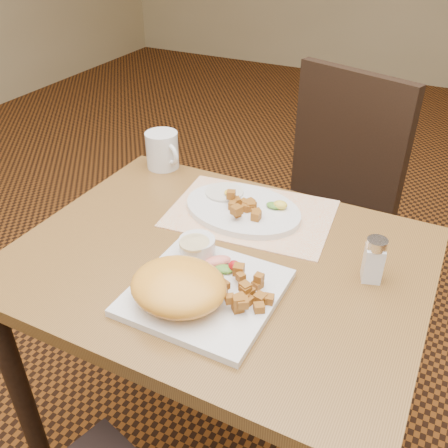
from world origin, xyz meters
TOP-DOWN VIEW (x-y plane):
  - table at (0.00, 0.00)m, footprint 0.90×0.70m
  - chair_far at (0.05, 0.67)m, footprint 0.54×0.54m
  - placemat at (-0.01, 0.19)m, footprint 0.43×0.32m
  - plate_square at (0.04, -0.13)m, footprint 0.28×0.28m
  - plate_oval at (-0.03, 0.19)m, footprint 0.33×0.26m
  - hollandaise_mound at (0.01, -0.18)m, footprint 0.19×0.17m
  - ramekin at (-0.03, -0.04)m, footprint 0.08×0.08m
  - garnish_sq at (0.04, -0.05)m, footprint 0.09×0.06m
  - fried_egg at (-0.10, 0.23)m, footprint 0.10×0.10m
  - garnish_ov at (0.05, 0.22)m, footprint 0.06×0.04m
  - salt_shaker at (0.32, 0.07)m, footprint 0.05×0.05m
  - coffee_mug at (-0.35, 0.32)m, footprint 0.12×0.09m
  - home_fries_sq at (0.12, -0.12)m, footprint 0.11×0.11m
  - home_fries_ov at (-0.02, 0.17)m, footprint 0.11×0.10m

SIDE VIEW (x-z plane):
  - chair_far at x=0.05m, z-range 0.05..1.02m
  - table at x=0.00m, z-range 0.27..1.02m
  - placemat at x=-0.01m, z-range 0.75..0.75m
  - plate_square at x=0.04m, z-range 0.75..0.77m
  - plate_oval at x=-0.03m, z-range 0.75..0.77m
  - fried_egg at x=-0.10m, z-range 0.76..0.78m
  - garnish_sq at x=0.04m, z-range 0.76..0.79m
  - garnish_ov at x=0.05m, z-range 0.77..0.79m
  - home_fries_ov at x=-0.02m, z-range 0.76..0.80m
  - home_fries_sq at x=0.12m, z-range 0.76..0.80m
  - ramekin at x=-0.03m, z-range 0.77..0.81m
  - hollandaise_mound at x=0.01m, z-range 0.76..0.83m
  - salt_shaker at x=0.32m, z-range 0.75..0.85m
  - coffee_mug at x=-0.35m, z-range 0.75..0.86m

